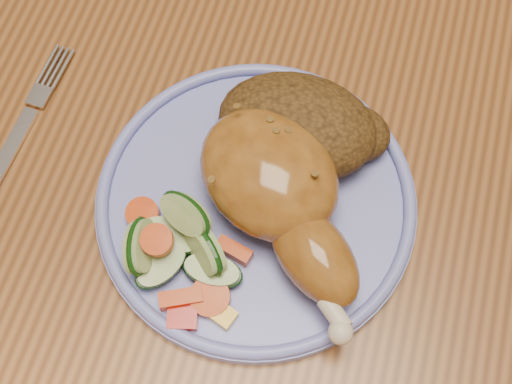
% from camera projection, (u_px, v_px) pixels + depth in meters
% --- Properties ---
extents(ground, '(4.00, 4.00, 0.00)m').
position_uv_depth(ground, '(289.00, 338.00, 1.28)').
color(ground, '#56321D').
rests_on(ground, ground).
extents(dining_table, '(0.90, 1.40, 0.75)m').
position_uv_depth(dining_table, '(319.00, 180.00, 0.67)').
color(dining_table, brown).
rests_on(dining_table, ground).
extents(plate, '(0.25, 0.25, 0.01)m').
position_uv_depth(plate, '(256.00, 203.00, 0.56)').
color(plate, '#7078D0').
rests_on(plate, dining_table).
extents(plate_rim, '(0.25, 0.25, 0.01)m').
position_uv_depth(plate_rim, '(256.00, 197.00, 0.55)').
color(plate_rim, '#7078D0').
rests_on(plate_rim, plate).
extents(chicken_leg, '(0.17, 0.18, 0.06)m').
position_uv_depth(chicken_leg, '(280.00, 193.00, 0.53)').
color(chicken_leg, '#955B1F').
rests_on(chicken_leg, plate).
extents(rice_pilaf, '(0.14, 0.09, 0.06)m').
position_uv_depth(rice_pilaf, '(301.00, 127.00, 0.56)').
color(rice_pilaf, '#4C3113').
rests_on(rice_pilaf, plate).
extents(vegetable_pile, '(0.10, 0.11, 0.05)m').
position_uv_depth(vegetable_pile, '(178.00, 249.00, 0.52)').
color(vegetable_pile, '#A50A05').
rests_on(vegetable_pile, plate).
extents(fork, '(0.02, 0.16, 0.00)m').
position_uv_depth(fork, '(15.00, 140.00, 0.59)').
color(fork, silver).
rests_on(fork, dining_table).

